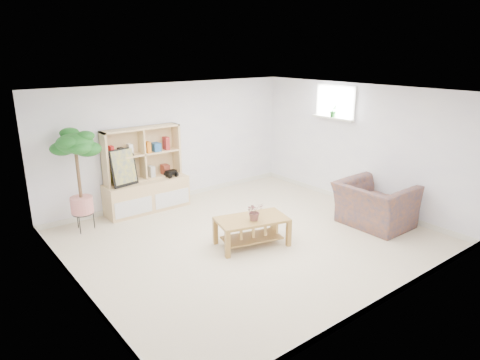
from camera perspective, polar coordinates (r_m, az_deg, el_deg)
floor at (r=7.18m, az=1.18°, el=-7.78°), size 5.50×5.00×0.01m
ceiling at (r=6.55m, az=1.31°, el=11.66°), size 5.50×5.00×0.01m
walls at (r=6.76m, az=1.24°, el=1.49°), size 5.51×5.01×2.40m
baseboard at (r=7.16m, az=1.19°, el=-7.41°), size 5.50×5.00×0.10m
window at (r=8.94m, az=12.65°, el=10.12°), size 0.10×0.98×0.68m
window_sill at (r=8.94m, az=12.27°, el=8.07°), size 0.14×1.00×0.04m
storage_unit at (r=8.34m, az=-12.48°, el=1.29°), size 1.62×0.55×1.62m
poster at (r=8.07m, az=-15.25°, el=1.62°), size 0.51×0.20×0.69m
toy_truck at (r=8.51m, az=-9.17°, el=0.91°), size 0.31×0.23×0.15m
coffee_table at (r=6.87m, az=1.58°, el=-6.88°), size 1.23×0.87×0.46m
table_plant at (r=6.66m, az=1.97°, el=-4.18°), size 0.31×0.29×0.29m
floor_tree at (r=7.67m, az=-20.65°, el=-0.16°), size 0.77×0.77×1.78m
armchair at (r=7.89m, az=17.54°, el=-2.78°), size 1.05×1.20×0.89m
sill_plant at (r=8.91m, az=12.33°, el=9.02°), size 0.14×0.12×0.26m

